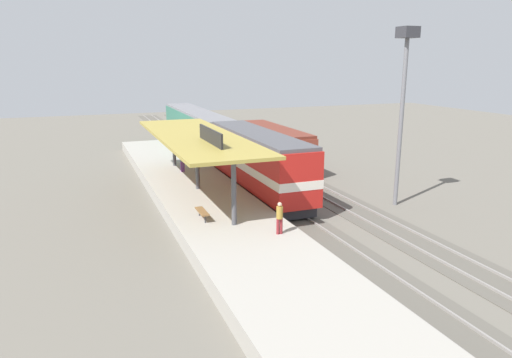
% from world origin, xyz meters
% --- Properties ---
extents(ground_plane, '(120.00, 120.00, 0.00)m').
position_xyz_m(ground_plane, '(2.00, 0.00, 0.00)').
color(ground_plane, '#666056').
extents(track_near, '(3.20, 110.00, 0.16)m').
position_xyz_m(track_near, '(0.00, 0.00, 0.03)').
color(track_near, '#565249').
rests_on(track_near, ground).
extents(track_far, '(3.20, 110.00, 0.16)m').
position_xyz_m(track_far, '(4.60, 0.00, 0.03)').
color(track_far, '#565249').
rests_on(track_far, ground).
extents(platform, '(6.00, 44.00, 0.90)m').
position_xyz_m(platform, '(-4.60, 0.00, 0.45)').
color(platform, '#9E998E').
rests_on(platform, ground).
extents(station_canopy, '(5.20, 18.00, 4.70)m').
position_xyz_m(station_canopy, '(-4.60, -0.09, 4.53)').
color(station_canopy, '#47474C').
rests_on(station_canopy, platform).
extents(platform_bench, '(0.44, 1.70, 0.50)m').
position_xyz_m(platform_bench, '(-6.00, -6.49, 1.34)').
color(platform_bench, '#333338').
rests_on(platform_bench, platform).
extents(locomotive, '(2.93, 14.43, 4.44)m').
position_xyz_m(locomotive, '(0.00, 0.23, 2.41)').
color(locomotive, '#28282D').
rests_on(locomotive, track_near).
extents(passenger_carriage_single, '(2.90, 20.00, 4.24)m').
position_xyz_m(passenger_carriage_single, '(0.00, 18.23, 2.31)').
color(passenger_carriage_single, '#28282D').
rests_on(passenger_carriage_single, track_near).
extents(freight_car, '(2.80, 12.00, 3.54)m').
position_xyz_m(freight_car, '(4.60, 8.11, 1.97)').
color(freight_car, '#28282D').
rests_on(freight_car, track_far).
extents(light_mast, '(1.10, 1.10, 11.70)m').
position_xyz_m(light_mast, '(7.80, -5.74, 8.40)').
color(light_mast, slate).
rests_on(light_mast, ground).
extents(person_waiting, '(0.34, 0.34, 1.71)m').
position_xyz_m(person_waiting, '(-2.87, -10.19, 1.85)').
color(person_waiting, maroon).
rests_on(person_waiting, platform).
extents(person_walking, '(0.34, 0.34, 1.71)m').
position_xyz_m(person_walking, '(-4.46, 5.51, 1.85)').
color(person_walking, '#663375').
rests_on(person_walking, platform).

